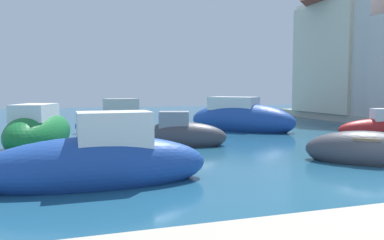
{
  "coord_description": "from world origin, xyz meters",
  "views": [
    {
      "loc": [
        -6.95,
        -6.45,
        2.18
      ],
      "look_at": [
        -2.03,
        8.77,
        0.89
      ],
      "focal_mm": 36.21,
      "sensor_mm": 36.0,
      "label": 1
    }
  ],
  "objects_px": {
    "moored_boat_1": "(240,119)",
    "waterfront_building_far": "(355,50)",
    "moored_boat_2": "(367,151)",
    "moored_boat_8": "(181,135)",
    "moored_boat_0": "(39,132)",
    "moored_boat_5": "(98,163)",
    "moored_boat_9": "(116,122)",
    "moored_boat_10": "(383,129)",
    "waterfront_building_annex": "(362,48)"
  },
  "relations": [
    {
      "from": "moored_boat_1",
      "to": "waterfront_building_far",
      "type": "height_order",
      "value": "waterfront_building_far"
    },
    {
      "from": "moored_boat_1",
      "to": "waterfront_building_far",
      "type": "relative_size",
      "value": 0.65
    },
    {
      "from": "moored_boat_2",
      "to": "moored_boat_8",
      "type": "relative_size",
      "value": 0.94
    },
    {
      "from": "moored_boat_8",
      "to": "moored_boat_0",
      "type": "bearing_deg",
      "value": -177.78
    },
    {
      "from": "moored_boat_5",
      "to": "moored_boat_2",
      "type": "bearing_deg",
      "value": -179.33
    },
    {
      "from": "moored_boat_8",
      "to": "moored_boat_9",
      "type": "distance_m",
      "value": 5.94
    },
    {
      "from": "moored_boat_1",
      "to": "moored_boat_2",
      "type": "bearing_deg",
      "value": -42.84
    },
    {
      "from": "moored_boat_2",
      "to": "moored_boat_10",
      "type": "bearing_deg",
      "value": -94.44
    },
    {
      "from": "moored_boat_2",
      "to": "moored_boat_1",
      "type": "bearing_deg",
      "value": -48.6
    },
    {
      "from": "waterfront_building_far",
      "to": "moored_boat_2",
      "type": "bearing_deg",
      "value": -129.29
    },
    {
      "from": "moored_boat_8",
      "to": "moored_boat_10",
      "type": "relative_size",
      "value": 0.89
    },
    {
      "from": "moored_boat_0",
      "to": "moored_boat_10",
      "type": "xyz_separation_m",
      "value": [
        14.66,
        -1.78,
        -0.17
      ]
    },
    {
      "from": "waterfront_building_annex",
      "to": "waterfront_building_far",
      "type": "bearing_deg",
      "value": 90.0
    },
    {
      "from": "moored_boat_2",
      "to": "moored_boat_9",
      "type": "distance_m",
      "value": 12.29
    },
    {
      "from": "moored_boat_10",
      "to": "moored_boat_1",
      "type": "bearing_deg",
      "value": -23.08
    },
    {
      "from": "moored_boat_0",
      "to": "waterfront_building_annex",
      "type": "xyz_separation_m",
      "value": [
        21.0,
        6.89,
        4.53
      ]
    },
    {
      "from": "moored_boat_1",
      "to": "waterfront_building_annex",
      "type": "distance_m",
      "value": 12.82
    },
    {
      "from": "moored_boat_0",
      "to": "moored_boat_2",
      "type": "height_order",
      "value": "moored_boat_0"
    },
    {
      "from": "waterfront_building_far",
      "to": "moored_boat_9",
      "type": "bearing_deg",
      "value": -168.9
    },
    {
      "from": "moored_boat_5",
      "to": "waterfront_building_annex",
      "type": "height_order",
      "value": "waterfront_building_annex"
    },
    {
      "from": "moored_boat_9",
      "to": "moored_boat_1",
      "type": "bearing_deg",
      "value": 154.9
    },
    {
      "from": "moored_boat_1",
      "to": "moored_boat_2",
      "type": "distance_m",
      "value": 9.38
    },
    {
      "from": "moored_boat_5",
      "to": "moored_boat_10",
      "type": "xyz_separation_m",
      "value": [
        12.96,
        4.97,
        -0.1
      ]
    },
    {
      "from": "moored_boat_1",
      "to": "moored_boat_5",
      "type": "relative_size",
      "value": 1.09
    },
    {
      "from": "moored_boat_0",
      "to": "moored_boat_9",
      "type": "distance_m",
      "value": 5.36
    },
    {
      "from": "moored_boat_9",
      "to": "waterfront_building_far",
      "type": "xyz_separation_m",
      "value": [
        17.61,
        3.45,
        4.47
      ]
    },
    {
      "from": "moored_boat_5",
      "to": "moored_boat_8",
      "type": "height_order",
      "value": "moored_boat_5"
    },
    {
      "from": "moored_boat_0",
      "to": "moored_boat_8",
      "type": "relative_size",
      "value": 1.35
    },
    {
      "from": "moored_boat_0",
      "to": "moored_boat_2",
      "type": "relative_size",
      "value": 1.43
    },
    {
      "from": "waterfront_building_far",
      "to": "moored_boat_1",
      "type": "bearing_deg",
      "value": -156.96
    },
    {
      "from": "moored_boat_1",
      "to": "moored_boat_5",
      "type": "height_order",
      "value": "moored_boat_1"
    },
    {
      "from": "moored_boat_5",
      "to": "moored_boat_9",
      "type": "bearing_deg",
      "value": -99.56
    },
    {
      "from": "moored_boat_2",
      "to": "moored_boat_8",
      "type": "distance_m",
      "value": 6.59
    },
    {
      "from": "moored_boat_2",
      "to": "moored_boat_5",
      "type": "xyz_separation_m",
      "value": [
        -7.71,
        -0.18,
        0.14
      ]
    },
    {
      "from": "moored_boat_2",
      "to": "waterfront_building_annex",
      "type": "bearing_deg",
      "value": -87.53
    },
    {
      "from": "moored_boat_10",
      "to": "waterfront_building_far",
      "type": "height_order",
      "value": "waterfront_building_far"
    },
    {
      "from": "moored_boat_1",
      "to": "moored_boat_10",
      "type": "relative_size",
      "value": 1.38
    },
    {
      "from": "moored_boat_2",
      "to": "moored_boat_10",
      "type": "height_order",
      "value": "moored_boat_10"
    },
    {
      "from": "moored_boat_0",
      "to": "waterfront_building_far",
      "type": "bearing_deg",
      "value": -53.04
    },
    {
      "from": "waterfront_building_far",
      "to": "moored_boat_5",
      "type": "bearing_deg",
      "value": -143.37
    },
    {
      "from": "moored_boat_0",
      "to": "waterfront_building_far",
      "type": "distance_m",
      "value": 22.77
    },
    {
      "from": "moored_boat_2",
      "to": "moored_boat_10",
      "type": "xyz_separation_m",
      "value": [
        5.25,
        4.78,
        0.04
      ]
    },
    {
      "from": "moored_boat_0",
      "to": "waterfront_building_annex",
      "type": "height_order",
      "value": "waterfront_building_annex"
    },
    {
      "from": "moored_boat_10",
      "to": "waterfront_building_far",
      "type": "relative_size",
      "value": 0.47
    },
    {
      "from": "moored_boat_1",
      "to": "waterfront_building_annex",
      "type": "xyz_separation_m",
      "value": [
        11.29,
        4.08,
        4.49
      ]
    },
    {
      "from": "moored_boat_1",
      "to": "moored_boat_8",
      "type": "bearing_deg",
      "value": -87.36
    },
    {
      "from": "moored_boat_1",
      "to": "moored_boat_8",
      "type": "xyz_separation_m",
      "value": [
        -4.53,
        -4.32,
        -0.2
      ]
    },
    {
      "from": "moored_boat_9",
      "to": "moored_boat_2",
      "type": "bearing_deg",
      "value": 106.24
    },
    {
      "from": "moored_boat_0",
      "to": "moored_boat_5",
      "type": "bearing_deg",
      "value": -148.84
    },
    {
      "from": "moored_boat_2",
      "to": "moored_boat_8",
      "type": "bearing_deg",
      "value": -6.81
    }
  ]
}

